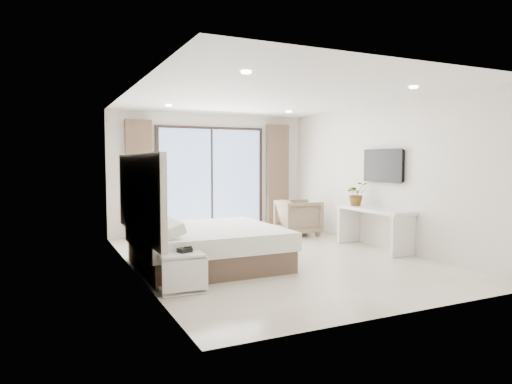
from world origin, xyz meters
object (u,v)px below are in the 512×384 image
bed (207,246)px  armchair (298,216)px  nightstand (181,272)px  console_desk (374,219)px

bed → armchair: (2.81, 1.97, 0.11)m
nightstand → armchair: size_ratio=0.66×
bed → nightstand: (-0.74, -1.15, -0.07)m
armchair → console_desk: bearing=-160.1°
console_desk → bed: bearing=179.9°
bed → console_desk: bearing=-0.1°
nightstand → console_desk: (4.00, 1.14, 0.32)m
bed → console_desk: size_ratio=1.28×
nightstand → console_desk: 4.17m
nightstand → armchair: (3.55, 3.11, 0.18)m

